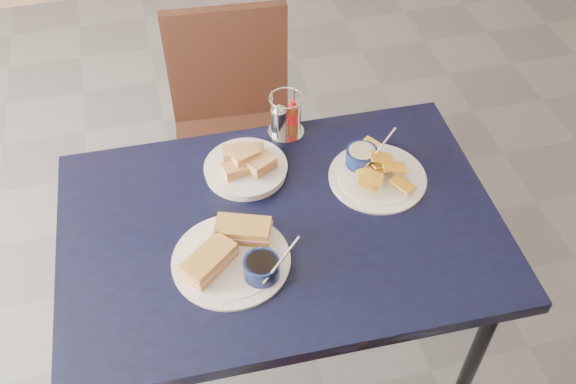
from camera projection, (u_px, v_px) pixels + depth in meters
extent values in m
plane|color=#505155|center=(303.00, 318.00, 2.37)|extent=(6.00, 6.00, 0.00)
cube|color=black|center=(281.00, 227.00, 1.71)|extent=(1.18, 0.81, 0.04)
cylinder|color=black|center=(475.00, 357.00, 1.87)|extent=(0.04, 0.04, 0.71)
cylinder|color=black|center=(111.00, 259.00, 2.11)|extent=(0.04, 0.04, 0.71)
cylinder|color=black|center=(399.00, 203.00, 2.28)|extent=(0.04, 0.04, 0.71)
cube|color=black|center=(237.00, 149.00, 2.34)|extent=(0.46, 0.44, 0.04)
cylinder|color=black|center=(203.00, 232.00, 2.38)|extent=(0.04, 0.04, 0.42)
cylinder|color=black|center=(294.00, 214.00, 2.43)|extent=(0.04, 0.04, 0.42)
cylinder|color=black|center=(191.00, 171.00, 2.59)|extent=(0.04, 0.04, 0.42)
cylinder|color=black|center=(274.00, 156.00, 2.65)|extent=(0.04, 0.04, 0.42)
cube|color=black|center=(223.00, 65.00, 2.29)|extent=(0.43, 0.08, 0.45)
cylinder|color=white|center=(231.00, 260.00, 1.61)|extent=(0.30, 0.30, 0.01)
cylinder|color=white|center=(231.00, 259.00, 1.61)|extent=(0.25, 0.25, 0.00)
cube|color=gold|center=(209.00, 260.00, 1.57)|extent=(0.15, 0.14, 0.04)
cube|color=#D98E84|center=(209.00, 262.00, 1.58)|extent=(0.16, 0.15, 0.01)
cube|color=gold|center=(243.00, 230.00, 1.64)|extent=(0.16, 0.11, 0.04)
cube|color=#D98E84|center=(243.00, 231.00, 1.64)|extent=(0.16, 0.12, 0.01)
cylinder|color=#091336|center=(262.00, 268.00, 1.55)|extent=(0.09, 0.09, 0.05)
cylinder|color=black|center=(261.00, 264.00, 1.54)|extent=(0.08, 0.08, 0.01)
cylinder|color=silver|center=(281.00, 260.00, 1.52)|extent=(0.11, 0.07, 0.08)
cylinder|color=white|center=(377.00, 177.00, 1.81)|extent=(0.28, 0.28, 0.01)
cylinder|color=white|center=(378.00, 176.00, 1.80)|extent=(0.23, 0.23, 0.00)
cube|color=gold|center=(374.00, 170.00, 1.81)|extent=(0.08, 0.07, 0.01)
cube|color=gold|center=(378.00, 169.00, 1.81)|extent=(0.07, 0.08, 0.02)
cube|color=gold|center=(376.00, 166.00, 1.81)|extent=(0.06, 0.07, 0.03)
cube|color=gold|center=(367.00, 177.00, 1.77)|extent=(0.05, 0.07, 0.02)
cube|color=gold|center=(402.00, 186.00, 1.75)|extent=(0.07, 0.08, 0.02)
cube|color=gold|center=(372.00, 183.00, 1.75)|extent=(0.08, 0.08, 0.03)
cube|color=gold|center=(370.00, 182.00, 1.75)|extent=(0.08, 0.07, 0.01)
cube|color=gold|center=(394.00, 169.00, 1.77)|extent=(0.07, 0.06, 0.02)
cube|color=gold|center=(367.00, 148.00, 1.82)|extent=(0.08, 0.07, 0.02)
cube|color=gold|center=(382.00, 160.00, 1.78)|extent=(0.07, 0.06, 0.02)
cylinder|color=#091336|center=(361.00, 157.00, 1.82)|extent=(0.09, 0.09, 0.05)
cylinder|color=beige|center=(362.00, 153.00, 1.81)|extent=(0.08, 0.08, 0.01)
cylinder|color=silver|center=(380.00, 148.00, 1.78)|extent=(0.11, 0.07, 0.08)
cylinder|color=white|center=(246.00, 170.00, 1.82)|extent=(0.23, 0.23, 0.02)
cylinder|color=white|center=(246.00, 167.00, 1.81)|extent=(0.19, 0.19, 0.00)
cube|color=tan|center=(236.00, 169.00, 1.78)|extent=(0.08, 0.06, 0.03)
cube|color=tan|center=(250.00, 152.00, 1.82)|extent=(0.09, 0.07, 0.03)
cube|color=tan|center=(261.00, 164.00, 1.78)|extent=(0.09, 0.08, 0.03)
cube|color=tan|center=(237.00, 154.00, 1.80)|extent=(0.08, 0.06, 0.03)
cube|color=tan|center=(245.00, 156.00, 1.78)|extent=(0.09, 0.07, 0.03)
cylinder|color=silver|center=(286.00, 131.00, 1.94)|extent=(0.11, 0.11, 0.01)
cylinder|color=silver|center=(294.00, 105.00, 1.92)|extent=(0.00, 0.01, 0.13)
cylinder|color=silver|center=(272.00, 109.00, 1.91)|extent=(0.01, 0.01, 0.13)
cylinder|color=silver|center=(278.00, 123.00, 1.86)|extent=(0.01, 0.01, 0.13)
cylinder|color=silver|center=(300.00, 120.00, 1.88)|extent=(0.00, 0.01, 0.13)
torus|color=silver|center=(286.00, 98.00, 1.85)|extent=(0.10, 0.10, 0.00)
cylinder|color=silver|center=(279.00, 121.00, 1.91)|extent=(0.05, 0.05, 0.08)
cone|color=silver|center=(279.00, 107.00, 1.87)|extent=(0.04, 0.04, 0.02)
cylinder|color=brown|center=(293.00, 118.00, 1.92)|extent=(0.03, 0.03, 0.08)
cylinder|color=#B10A0D|center=(293.00, 118.00, 1.92)|extent=(0.03, 0.03, 0.03)
cylinder|color=#B10A0D|center=(293.00, 104.00, 1.88)|extent=(0.02, 0.02, 0.02)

